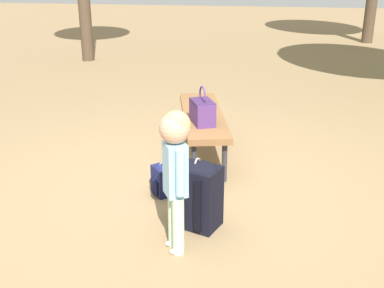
% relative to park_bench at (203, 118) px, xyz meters
% --- Properties ---
extents(ground_plane, '(40.00, 40.00, 0.00)m').
position_rel_park_bench_xyz_m(ground_plane, '(0.88, -0.13, -0.39)').
color(ground_plane, '#8C704C').
rests_on(ground_plane, ground).
extents(park_bench, '(1.65, 0.78, 0.45)m').
position_rel_park_bench_xyz_m(park_bench, '(0.00, 0.00, 0.00)').
color(park_bench, brown).
rests_on(park_bench, ground).
extents(handbag, '(0.37, 0.30, 0.37)m').
position_rel_park_bench_xyz_m(handbag, '(0.34, 0.05, 0.18)').
color(handbag, '#4C2D66').
rests_on(handbag, park_bench).
extents(child_standing, '(0.25, 0.21, 1.02)m').
position_rel_park_bench_xyz_m(child_standing, '(1.82, 0.11, 0.29)').
color(child_standing, '#B2D8B2').
rests_on(child_standing, ground).
extents(backpack_large, '(0.35, 0.39, 0.56)m').
position_rel_park_bench_xyz_m(backpack_large, '(1.46, 0.19, -0.12)').
color(backpack_large, black).
rests_on(backpack_large, ground).
extents(backpack_small, '(0.22, 0.22, 0.30)m').
position_rel_park_bench_xyz_m(backpack_small, '(1.01, -0.19, -0.24)').
color(backpack_small, '#191E4C').
rests_on(backpack_small, ground).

